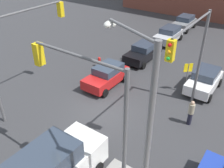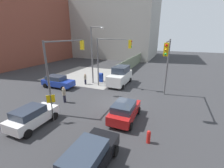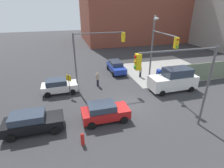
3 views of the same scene
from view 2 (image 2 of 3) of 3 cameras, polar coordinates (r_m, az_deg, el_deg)
The scene contains 20 objects.
ground_plane at distance 16.15m, azimuth 1.72°, elevation -7.17°, with size 120.00×120.00×0.00m, color #333335.
sidewalk_corner at distance 27.59m, azimuth -9.11°, elevation 3.44°, with size 12.00×12.00×0.01m, color gray.
construction_fence at distance 32.41m, azimuth 7.37°, elevation 7.87°, with size 18.27×0.12×2.40m, color slate.
building_warehouse_north at distance 49.41m, azimuth -31.54°, elevation 17.89°, with size 32.00×18.00×17.69m.
building_loft_east at distance 53.05m, azimuth 2.48°, elevation 21.62°, with size 20.00×24.00×20.25m.
smokestack at distance 54.61m, azimuth -18.73°, elevation 20.45°, with size 1.80×1.80×19.87m, color brown.
traffic_signal_nw_corner at distance 15.08m, azimuth -17.80°, elevation 8.69°, with size 5.74×0.36×6.50m.
traffic_signal_se_corner at distance 15.95m, azimuth 20.25°, elevation 9.00°, with size 6.15×0.36×6.50m.
traffic_signal_ne_corner at distance 19.91m, azimuth -0.78°, elevation 11.48°, with size 0.36×4.83×6.50m.
street_lamp_corner at distance 21.62m, azimuth -7.12°, elevation 12.17°, with size 1.37×2.47×8.00m.
warning_sign_two_way at distance 13.13m, azimuth -22.09°, elevation -6.91°, with size 0.48×0.48×2.40m.
mailbox_blue at distance 23.13m, azimuth -4.34°, elevation 2.71°, with size 0.56×0.64×1.43m.
fire_hydrant at distance 10.82m, azimuth 13.76°, elevation -18.85°, with size 0.26×0.26×0.94m.
coupe_white at distance 13.54m, azimuth -28.14°, elevation -10.78°, with size 3.85×2.02×1.62m.
sedan_black at distance 8.68m, azimuth -9.16°, elevation -26.38°, with size 4.42×2.02×1.62m.
sedan_red at distance 12.85m, azimuth 4.82°, elevation -10.06°, with size 3.98×2.02×1.62m.
hatchback_blue at distance 21.84m, azimuth -20.00°, elevation 0.92°, with size 2.02×4.42×1.62m.
van_white_delivery at distance 21.75m, azimuth 3.15°, elevation 3.14°, with size 5.40×2.32×2.62m.
pedestrian_crossing at distance 22.18m, azimuth -10.14°, elevation 1.93°, with size 0.36×0.36×1.58m.
pedestrian_waiting at distance 16.71m, azimuth -17.76°, elevation -3.80°, with size 0.36×0.36×1.74m.
Camera 2 is at (-13.65, -5.17, 6.90)m, focal length 24.00 mm.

